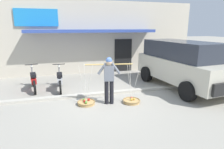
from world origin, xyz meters
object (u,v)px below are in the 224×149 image
(fruit_vendor, at_px, (109,78))
(motorcycle_nearest_shop, at_px, (33,80))
(fruit_basket_left_side, at_px, (131,101))
(motorcycle_second_in_row, at_px, (60,80))
(fruit_basket_right_side, at_px, (86,102))
(parked_truck, at_px, (182,63))

(fruit_vendor, relative_size, motorcycle_nearest_shop, 0.94)
(fruit_vendor, xyz_separation_m, motorcycle_nearest_shop, (-2.79, 2.36, -0.52))
(fruit_basket_left_side, bearing_deg, motorcycle_second_in_row, 138.25)
(fruit_vendor, relative_size, fruit_basket_right_side, 1.17)
(fruit_vendor, relative_size, motorcycle_second_in_row, 0.93)
(fruit_basket_right_side, relative_size, parked_truck, 0.29)
(motorcycle_nearest_shop, xyz_separation_m, motorcycle_second_in_row, (1.11, -0.27, 0.00))
(fruit_basket_left_side, xyz_separation_m, fruit_basket_right_side, (-1.63, 0.29, 0.00))
(fruit_basket_right_side, relative_size, motorcycle_second_in_row, 0.80)
(motorcycle_nearest_shop, distance_m, motorcycle_second_in_row, 1.14)
(fruit_basket_left_side, xyz_separation_m, motorcycle_nearest_shop, (-3.61, 2.50, 0.38))
(fruit_basket_left_side, height_order, fruit_basket_right_side, same)
(motorcycle_nearest_shop, bearing_deg, parked_truck, -11.44)
(parked_truck, bearing_deg, motorcycle_second_in_row, 169.04)
(parked_truck, bearing_deg, fruit_basket_left_side, -157.57)
(motorcycle_nearest_shop, height_order, parked_truck, parked_truck)
(fruit_basket_left_side, distance_m, motorcycle_nearest_shop, 4.40)
(fruit_basket_right_side, height_order, parked_truck, parked_truck)
(fruit_vendor, bearing_deg, fruit_basket_left_side, -9.93)
(fruit_basket_right_side, bearing_deg, fruit_vendor, -10.01)
(parked_truck, bearing_deg, motorcycle_nearest_shop, 168.56)
(fruit_basket_left_side, relative_size, parked_truck, 0.29)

